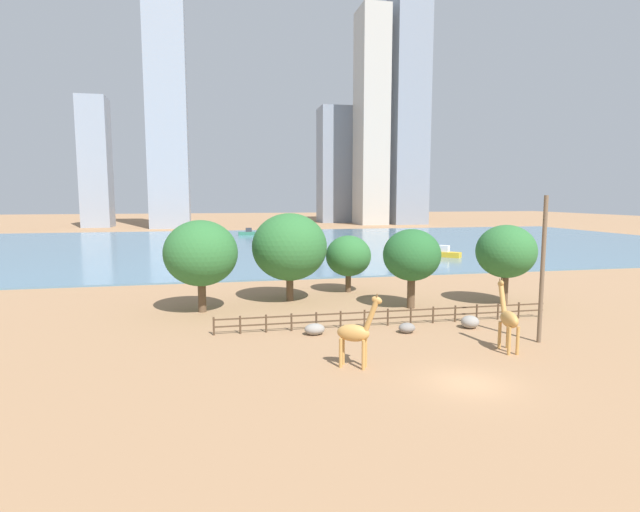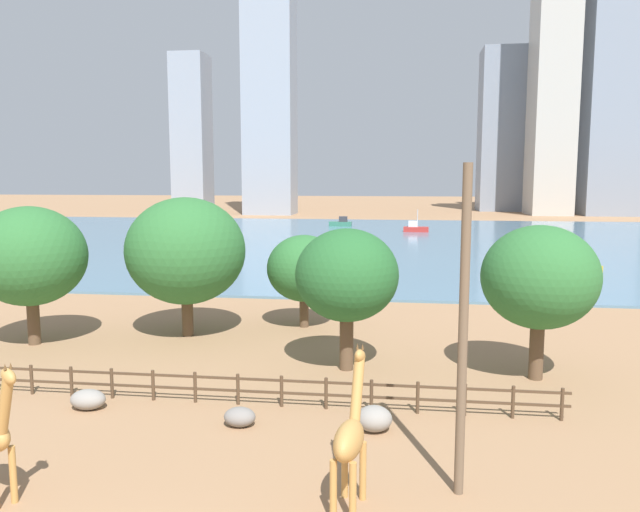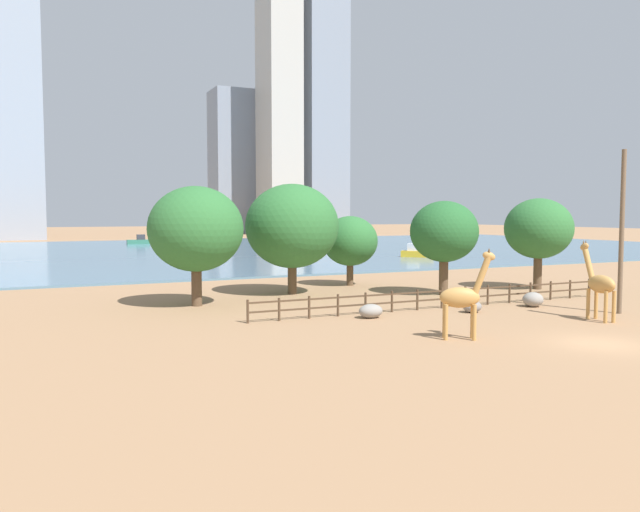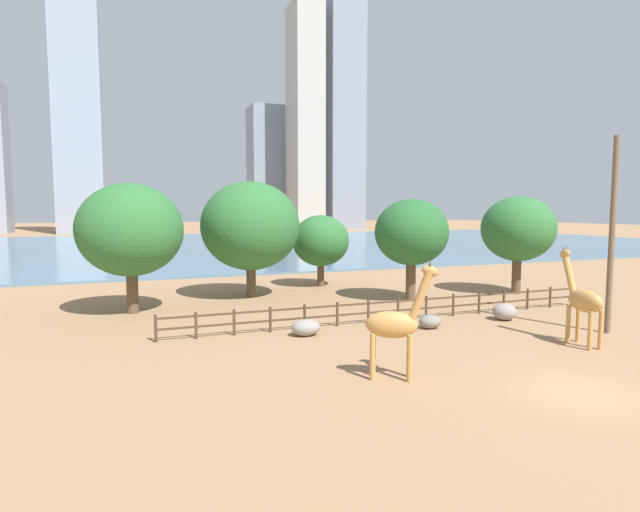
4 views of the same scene
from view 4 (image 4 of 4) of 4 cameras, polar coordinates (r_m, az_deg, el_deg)
ground_plane at (r=93.31m, az=-12.21°, el=1.29°), size 400.00×400.00×0.00m
harbor_water at (r=90.34m, az=-11.92°, el=1.23°), size 180.00×86.00×0.20m
giraffe_tall at (r=25.65m, az=27.82°, el=-4.48°), size 1.03×2.82×4.47m
giraffe_companion at (r=18.41m, az=8.63°, el=-7.72°), size 2.55×1.76×4.37m
utility_pole at (r=28.57m, az=30.39°, el=2.00°), size 0.28×0.28×9.78m
boulder_near_fence at (r=26.85m, az=12.46°, el=-7.33°), size 1.21×0.97×0.73m
boulder_by_pole at (r=24.74m, az=-1.62°, el=-8.18°), size 1.44×1.08×0.81m
boulder_small at (r=30.04m, az=20.34°, el=-5.99°), size 1.34×1.26×0.94m
enclosure_fence at (r=28.29m, az=9.04°, el=-5.82°), size 26.12×0.14×1.30m
tree_left_large at (r=39.53m, az=21.69°, el=2.87°), size 5.29×5.29×7.19m
tree_center_broad at (r=40.38m, az=0.08°, el=1.73°), size 4.60×4.60×5.79m
tree_right_tall at (r=35.48m, az=-7.95°, el=3.40°), size 6.93×6.93×8.19m
tree_left_small at (r=34.39m, az=10.41°, el=2.62°), size 4.99×4.99×6.92m
tree_right_small at (r=31.63m, az=-20.85°, el=2.77°), size 6.13×6.13×7.76m
boat_ferry at (r=114.29m, az=-16.33°, el=2.29°), size 4.14×1.56×1.81m
boat_sailboat at (r=106.47m, az=-8.70°, el=2.25°), size 4.14×1.60×3.69m
boat_tug at (r=72.00m, az=10.10°, el=0.86°), size 4.01×4.00×1.83m
skyline_tower_needle at (r=181.83m, az=-6.19°, el=9.96°), size 11.63×12.03×42.83m
skyline_block_central at (r=177.53m, az=2.53°, el=18.06°), size 12.11×13.50×91.52m
skyline_tower_glass at (r=156.92m, az=-26.19°, el=19.86°), size 11.86×10.10×94.60m
skyline_block_left at (r=170.66m, az=-1.72°, el=15.42°), size 9.50×13.38×73.03m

